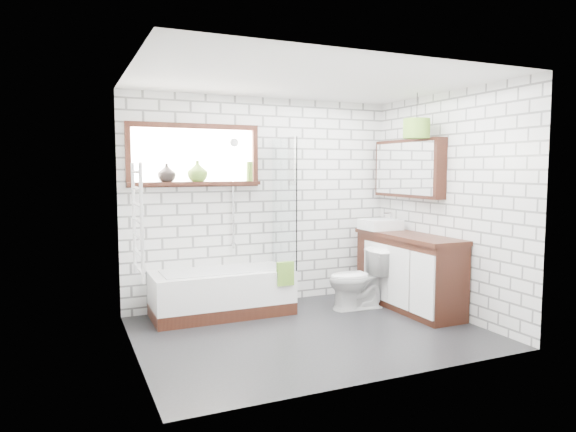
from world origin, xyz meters
name	(u,v)px	position (x,y,z in m)	size (l,w,h in m)	color
floor	(310,332)	(0.00, 0.00, -0.01)	(3.40, 2.60, 0.01)	black
ceiling	(311,80)	(0.00, 0.00, 2.50)	(3.40, 2.60, 0.01)	white
wall_back	(263,201)	(0.00, 1.30, 1.25)	(3.40, 0.01, 2.50)	white
wall_front	(387,221)	(0.00, -1.30, 1.25)	(3.40, 0.01, 2.50)	white
wall_left	(132,215)	(-1.70, 0.00, 1.25)	(0.01, 2.60, 2.50)	white
wall_right	(447,204)	(1.70, 0.00, 1.25)	(0.01, 2.60, 2.50)	white
window	(195,155)	(-0.85, 1.26, 1.80)	(1.52, 0.16, 0.68)	black
towel_radiator	(138,221)	(-1.66, 0.00, 1.20)	(0.06, 0.52, 1.00)	white
mirror_cabinet	(408,169)	(1.62, 0.60, 1.65)	(0.16, 1.20, 0.70)	black
shower_riser	(233,194)	(-0.40, 1.26, 1.35)	(0.02, 0.02, 1.30)	silver
bathtub	(222,293)	(-0.64, 0.96, 0.25)	(1.56, 0.69, 0.50)	white
shower_screen	(284,202)	(0.12, 0.96, 1.25)	(0.02, 0.72, 1.50)	white
towel_green	(285,274)	(-0.01, 0.61, 0.48)	(0.20, 0.05, 0.27)	#588628
towel_beige	(285,274)	(-0.01, 0.61, 0.48)	(0.19, 0.05, 0.25)	tan
vanity	(408,271)	(1.45, 0.33, 0.44)	(0.50, 1.55, 0.89)	black
basin	(380,224)	(1.39, 0.83, 0.95)	(0.44, 0.39, 0.13)	white
tap	(391,219)	(1.55, 0.83, 1.02)	(0.03, 0.03, 0.16)	silver
toilet	(358,279)	(0.90, 0.56, 0.35)	(0.69, 0.40, 0.71)	white
vase_olive	(198,173)	(-0.83, 1.23, 1.60)	(0.23, 0.23, 0.24)	olive
vase_dark	(167,174)	(-1.18, 1.23, 1.58)	(0.20, 0.20, 0.21)	black
bottle	(250,173)	(-0.20, 1.23, 1.59)	(0.07, 0.07, 0.23)	olive
pendant	(417,129)	(1.45, 0.24, 2.10)	(0.30, 0.30, 0.22)	#588628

